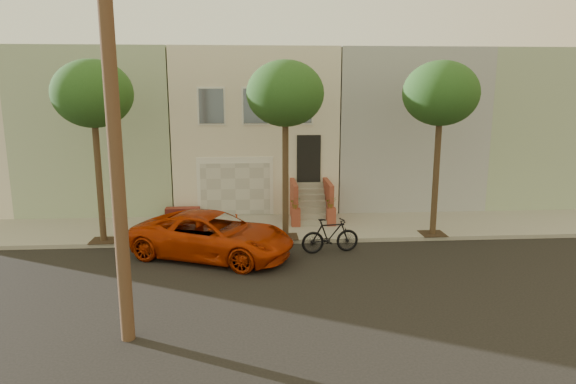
{
  "coord_description": "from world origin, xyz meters",
  "views": [
    {
      "loc": [
        -0.18,
        -13.88,
        5.54
      ],
      "look_at": [
        1.03,
        3.0,
        2.01
      ],
      "focal_mm": 31.67,
      "sensor_mm": 36.0,
      "label": 1
    }
  ],
  "objects": [
    {
      "name": "tree_mid",
      "position": [
        1.0,
        3.9,
        5.26
      ],
      "size": [
        2.7,
        2.57,
        6.3
      ],
      "color": "#2D2116",
      "rests_on": "sidewalk"
    },
    {
      "name": "house_row",
      "position": [
        0.0,
        11.19,
        3.64
      ],
      "size": [
        33.1,
        11.7,
        7.0
      ],
      "color": "beige",
      "rests_on": "sidewalk"
    },
    {
      "name": "motorcycle",
      "position": [
        2.42,
        2.46,
        0.6
      ],
      "size": [
        2.05,
        0.84,
        1.2
      ],
      "primitive_type": "imported",
      "rotation": [
        0.0,
        0.0,
        1.71
      ],
      "color": "black",
      "rests_on": "ground"
    },
    {
      "name": "tree_right",
      "position": [
        6.5,
        3.9,
        5.26
      ],
      "size": [
        2.7,
        2.57,
        6.3
      ],
      "color": "#2D2116",
      "rests_on": "sidewalk"
    },
    {
      "name": "pickup_truck",
      "position": [
        -1.5,
        2.28,
        0.74
      ],
      "size": [
        5.89,
        4.36,
        1.49
      ],
      "primitive_type": "imported",
      "rotation": [
        0.0,
        0.0,
        1.17
      ],
      "color": "#AC2802",
      "rests_on": "ground"
    },
    {
      "name": "ground",
      "position": [
        0.0,
        0.0,
        0.0
      ],
      "size": [
        90.0,
        90.0,
        0.0
      ],
      "primitive_type": "plane",
      "color": "black",
      "rests_on": "ground"
    },
    {
      "name": "tree_left",
      "position": [
        -5.5,
        3.9,
        5.26
      ],
      "size": [
        2.7,
        2.57,
        6.3
      ],
      "color": "#2D2116",
      "rests_on": "sidewalk"
    },
    {
      "name": "sidewalk",
      "position": [
        0.0,
        5.35,
        0.07
      ],
      "size": [
        40.0,
        3.7,
        0.15
      ],
      "primitive_type": "cube",
      "color": "gray",
      "rests_on": "ground"
    }
  ]
}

